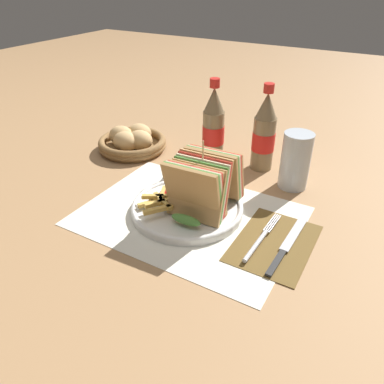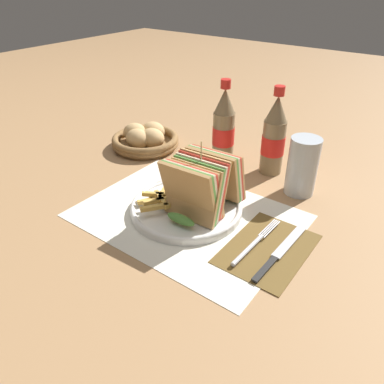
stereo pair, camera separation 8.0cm
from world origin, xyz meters
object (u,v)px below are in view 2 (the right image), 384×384
Objects in this scene: club_sandwich at (202,185)px; knife at (279,253)px; coke_bottle_far at (274,137)px; fork at (252,245)px; plate_main at (187,207)px; bread_basket at (145,139)px; coke_bottle_near at (224,128)px; glass_near at (302,170)px.

club_sandwich is 0.21m from knife.
knife is (0.20, -0.02, -0.07)m from club_sandwich.
club_sandwich is 0.79× the size of coke_bottle_far.
fork is 0.76× the size of coke_bottle_far.
knife is (0.23, -0.01, -0.00)m from plate_main.
bread_basket reaches higher than fork.
knife is 0.99× the size of bread_basket.
bread_basket is at bearing 156.82° from fork.
plate_main is 1.09× the size of coke_bottle_near.
glass_near reaches higher than fork.
coke_bottle_far reaches higher than fork.
club_sandwich reaches higher than bread_basket.
bread_basket reaches higher than plate_main.
glass_near is at bearing -27.76° from coke_bottle_far.
bread_basket is (-0.53, 0.21, 0.02)m from knife.
club_sandwich is at bearing -67.27° from coke_bottle_near.
coke_bottle_near is 1.00× the size of coke_bottle_far.
coke_bottle_near is (-0.07, 0.25, 0.09)m from plate_main.
glass_near is (0.24, -0.03, -0.04)m from coke_bottle_near.
club_sandwich is 0.27m from coke_bottle_far.
plate_main is at bearing 173.10° from fork.
coke_bottle_far reaches higher than knife.
coke_bottle_near is at bearing -169.67° from coke_bottle_far.
knife is 0.41m from coke_bottle_near.
coke_bottle_near reaches higher than fork.
club_sandwich is at bearing -121.45° from glass_near.
bread_basket is (-0.47, -0.03, -0.03)m from glass_near.
coke_bottle_far is 0.38m from bread_basket.
fork is at bearing -8.59° from plate_main.
coke_bottle_near is 0.14m from coke_bottle_far.
bread_basket is at bearing 150.91° from club_sandwich.
glass_near reaches higher than bread_basket.
glass_near is 0.71× the size of bread_basket.
club_sandwich is 0.39m from bread_basket.
knife is at bearing -75.15° from glass_near.
club_sandwich reaches higher than glass_near.
coke_bottle_far reaches higher than club_sandwich.
club_sandwich is 0.79× the size of coke_bottle_near.
knife is 1.40× the size of glass_near.
plate_main is 0.30m from coke_bottle_far.
bread_basket is at bearing 147.08° from plate_main.
coke_bottle_far reaches higher than bread_basket.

